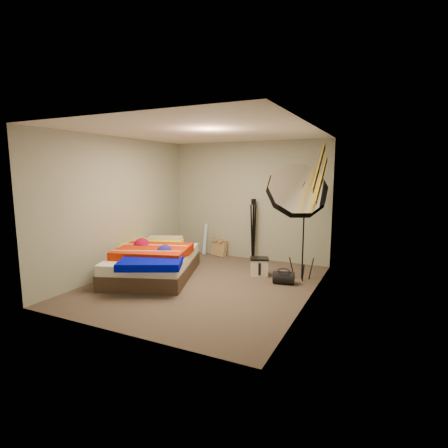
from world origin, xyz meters
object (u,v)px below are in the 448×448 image
Objects in this scene: tote_bag at (219,248)px; camera_case at (259,267)px; photo_umbrella at (296,192)px; bed at (154,261)px; duffel_bag at (284,278)px; wrapping_roll at (205,239)px; camera_tripod at (253,225)px.

tote_bag is 1.18× the size of camera_case.
camera_case is at bearing 173.65° from photo_umbrella.
duffel_bag is at bearing 14.72° from bed.
wrapping_roll is at bearing -165.00° from tote_bag.
tote_bag is 0.40m from wrapping_roll.
photo_umbrella reaches higher than camera_tripod.
wrapping_roll reaches higher than tote_bag.
bed reaches higher than duffel_bag.
bed is (-1.71, -0.85, 0.13)m from camera_case.
wrapping_roll is (-0.36, 0.00, 0.17)m from tote_bag.
tote_bag is 0.16× the size of bed.
tote_bag is at bearing 78.44° from bed.
photo_umbrella is at bearing -28.96° from camera_case.
photo_umbrella reaches higher than wrapping_roll.
wrapping_roll is 0.30× the size of bed.
photo_umbrella is (2.37, 0.77, 1.25)m from bed.
camera_case is at bearing 143.89° from duffel_bag.
tote_bag reaches higher than duffel_bag.
camera_tripod is (1.21, 1.85, 0.47)m from bed.
wrapping_roll is 1.25m from camera_tripod.
camera_case is 1.27m from camera_tripod.
photo_umbrella is at bearing 45.73° from duffel_bag.
tote_bag is 2.27m from duffel_bag.
duffel_bag is at bearing -50.54° from camera_tripod.
photo_umbrella reaches higher than tote_bag.
tote_bag is 1.04× the size of duffel_bag.
tote_bag is at bearing 119.44° from camera_case.
wrapping_roll is 1.88m from bed.
tote_bag is at bearing 177.56° from camera_tripod.
wrapping_roll reaches higher than duffel_bag.
camera_tripod reaches higher than duffel_bag.
bed is (-0.39, -1.88, 0.10)m from tote_bag.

